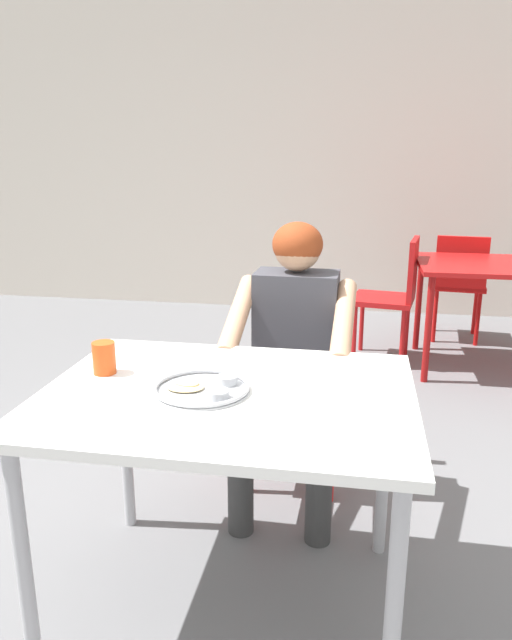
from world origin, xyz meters
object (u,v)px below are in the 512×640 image
(table_background_red, at_px, (485,276))
(thali_tray, at_px, (203,388))
(chair_foreground, at_px, (299,370))
(chair_red_far, at_px, (459,280))
(table_foreground, at_px, (228,415))
(chair_red_left, at_px, (395,291))
(drinking_cup, at_px, (104,357))
(diner_foreground, at_px, (293,341))

(table_background_red, bearing_deg, thali_tray, -116.88)
(chair_foreground, xyz_separation_m, chair_red_far, (1.01, 2.17, 0.00))
(table_foreground, xyz_separation_m, chair_red_far, (1.13, 3.09, -0.18))
(chair_red_left, bearing_deg, drinking_cup, -113.03)
(drinking_cup, bearing_deg, thali_tray, -15.13)
(chair_red_far, bearing_deg, table_background_red, -84.02)
(thali_tray, height_order, chair_red_left, chair_red_left)
(table_background_red, relative_size, chair_red_left, 1.00)
(table_foreground, bearing_deg, chair_red_far, 69.82)
(thali_tray, relative_size, drinking_cup, 2.76)
(chair_red_left, height_order, chair_red_far, chair_red_left)
(drinking_cup, relative_size, diner_foreground, 0.09)
(thali_tray, relative_size, table_background_red, 0.32)
(thali_tray, xyz_separation_m, table_background_red, (1.27, 2.50, -0.12))
(drinking_cup, xyz_separation_m, diner_foreground, (0.53, 0.61, -0.11))
(table_foreground, distance_m, chair_red_far, 3.30)
(diner_foreground, bearing_deg, table_background_red, 58.86)
(thali_tray, xyz_separation_m, chair_foreground, (0.19, 0.93, -0.28))
(chair_red_far, bearing_deg, chair_foreground, -115.02)
(table_foreground, distance_m, chair_foreground, 0.94)
(thali_tray, relative_size, chair_red_left, 0.32)
(drinking_cup, xyz_separation_m, chair_red_far, (1.55, 3.01, -0.32))
(drinking_cup, height_order, chair_red_left, chair_red_left)
(drinking_cup, height_order, chair_red_far, drinking_cup)
(table_background_red, xyz_separation_m, chair_red_far, (-0.06, 0.61, -0.15))
(chair_red_left, bearing_deg, diner_foreground, -105.49)
(drinking_cup, bearing_deg, chair_red_left, 66.97)
(diner_foreground, relative_size, chair_red_left, 1.33)
(drinking_cup, relative_size, chair_red_left, 0.12)
(table_foreground, distance_m, drinking_cup, 0.44)
(table_background_red, bearing_deg, chair_red_left, 175.63)
(thali_tray, height_order, diner_foreground, diner_foreground)
(thali_tray, bearing_deg, chair_foreground, 78.54)
(thali_tray, relative_size, diner_foreground, 0.24)
(table_foreground, xyz_separation_m, chair_red_left, (0.62, 2.53, -0.17))
(drinking_cup, relative_size, chair_red_far, 0.12)
(table_foreground, xyz_separation_m, drinking_cup, (-0.42, 0.08, 0.13))
(table_foreground, distance_m, chair_red_left, 2.61)
(chair_foreground, relative_size, table_background_red, 0.96)
(thali_tray, relative_size, chair_red_far, 0.34)
(table_foreground, distance_m, thali_tray, 0.11)
(chair_foreground, xyz_separation_m, diner_foreground, (-0.00, -0.23, 0.21))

